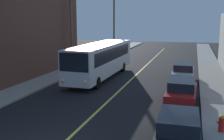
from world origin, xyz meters
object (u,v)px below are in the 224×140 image
at_px(parked_car_black, 178,132).
at_px(utility_pole_mid, 71,16).
at_px(utility_pole_far, 114,15).
at_px(fire_hydrant, 222,123).
at_px(parked_car_red, 182,91).
at_px(parked_car_silver, 183,72).
at_px(city_bus, 101,59).

height_order(parked_car_black, utility_pole_mid, utility_pole_mid).
relative_size(utility_pole_far, fire_hydrant, 12.91).
distance_m(utility_pole_mid, fire_hydrant, 21.11).
xyz_separation_m(parked_car_black, utility_pole_mid, (-12.56, 16.72, 5.01)).
height_order(parked_car_red, parked_car_silver, same).
distance_m(city_bus, utility_pole_far, 20.79).
relative_size(parked_car_black, utility_pole_mid, 0.43).
bearing_deg(parked_car_red, utility_pole_mid, 141.18).
relative_size(parked_car_red, fire_hydrant, 5.30).
xyz_separation_m(utility_pole_far, fire_hydrant, (14.32, -30.65, -5.50)).
height_order(parked_car_red, utility_pole_mid, utility_pole_mid).
distance_m(parked_car_silver, fire_hydrant, 11.58).
xyz_separation_m(city_bus, parked_car_black, (7.87, -13.10, -0.98)).
bearing_deg(parked_car_red, utility_pole_far, 115.07).
distance_m(parked_car_silver, utility_pole_far, 23.36).
distance_m(parked_car_black, parked_car_red, 6.75).
bearing_deg(parked_car_silver, fire_hydrant, -78.83).
relative_size(city_bus, parked_car_black, 2.75).
xyz_separation_m(parked_car_black, fire_hydrant, (1.90, 2.27, -0.26)).
bearing_deg(city_bus, utility_pole_far, 102.91).
distance_m(parked_car_black, utility_pole_mid, 21.51).
distance_m(parked_car_red, utility_pole_mid, 16.68).
height_order(parked_car_red, utility_pole_far, utility_pole_far).
xyz_separation_m(city_bus, fire_hydrant, (9.77, -10.82, -1.23)).
distance_m(parked_car_red, fire_hydrant, 4.94).
relative_size(parked_car_black, fire_hydrant, 5.28).
bearing_deg(fire_hydrant, utility_pole_far, 115.04).
relative_size(city_bus, utility_pole_far, 1.13).
relative_size(city_bus, fire_hydrant, 14.52).
height_order(parked_car_silver, fire_hydrant, parked_car_silver).
relative_size(city_bus, parked_car_red, 2.74).
bearing_deg(parked_car_silver, utility_pole_far, 122.04).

